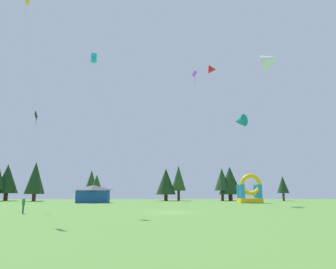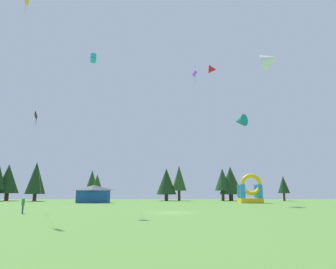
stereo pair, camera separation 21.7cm
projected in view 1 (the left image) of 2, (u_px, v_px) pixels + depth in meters
ground_plane at (171, 212)px, 35.58m from camera, size 120.00×120.00×0.00m
kite_teal_delta at (240, 121)px, 56.04m from camera, size 3.46×3.19×15.79m
kite_white_delta at (270, 60)px, 44.64m from camera, size 3.86×4.54×22.07m
kite_purple_diamond at (195, 75)px, 64.93m from camera, size 2.34×9.23×26.83m
kite_red_delta at (212, 69)px, 66.61m from camera, size 1.80×8.52×28.81m
kite_cyan_box at (94, 59)px, 38.28m from camera, size 5.94×5.55×18.93m
kite_black_diamond at (37, 116)px, 41.04m from camera, size 1.77×2.30×12.59m
person_near_camera at (23, 204)px, 33.39m from camera, size 0.42×0.42×1.77m
inflatable_blue_arch at (250, 192)px, 64.34m from camera, size 4.57×3.66×5.89m
festival_tent at (93, 194)px, 64.83m from camera, size 6.32×3.59×3.61m
tree_row_1 at (7, 179)px, 79.08m from camera, size 5.50×5.50×9.10m
tree_row_2 at (35, 178)px, 76.25m from camera, size 4.72×4.72×9.42m
tree_row_3 at (91, 181)px, 80.61m from camera, size 3.25×3.25×7.74m
tree_row_4 at (97, 183)px, 75.87m from camera, size 2.76×2.76×6.39m
tree_row_5 at (166, 181)px, 79.32m from camera, size 4.96×4.96×8.07m
tree_row_6 at (179, 178)px, 79.79m from camera, size 3.68×3.68×8.81m
tree_row_7 at (222, 180)px, 79.23m from camera, size 3.99×3.99×8.11m
tree_row_8 at (230, 180)px, 79.40m from camera, size 5.64×5.64×8.54m
tree_row_9 at (283, 185)px, 79.11m from camera, size 2.95×2.95×6.16m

